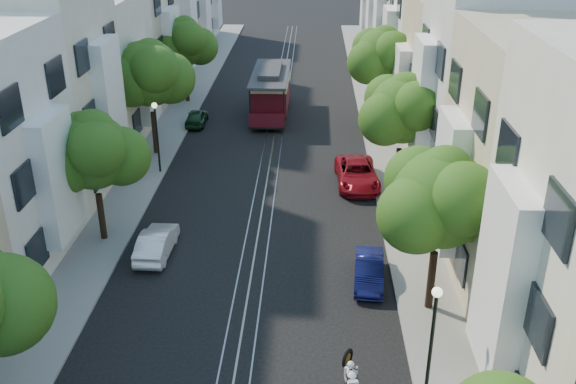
# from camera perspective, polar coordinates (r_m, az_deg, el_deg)

# --- Properties ---
(ground) EXTENTS (200.00, 200.00, 0.00)m
(ground) POSITION_cam_1_polar(r_m,az_deg,el_deg) (42.89, -1.27, 4.74)
(ground) COLOR black
(ground) RESTS_ON ground
(sidewalk_east) EXTENTS (2.50, 80.00, 0.12)m
(sidewalk_east) POSITION_cam_1_polar(r_m,az_deg,el_deg) (43.06, 8.43, 4.64)
(sidewalk_east) COLOR gray
(sidewalk_east) RESTS_ON ground
(sidewalk_west) EXTENTS (2.50, 80.00, 0.12)m
(sidewalk_west) POSITION_cam_1_polar(r_m,az_deg,el_deg) (43.89, -10.80, 4.85)
(sidewalk_west) COLOR gray
(sidewalk_west) RESTS_ON ground
(rail_left) EXTENTS (0.06, 80.00, 0.02)m
(rail_left) POSITION_cam_1_polar(r_m,az_deg,el_deg) (42.92, -2.01, 4.76)
(rail_left) COLOR gray
(rail_left) RESTS_ON ground
(rail_slot) EXTENTS (0.06, 80.00, 0.02)m
(rail_slot) POSITION_cam_1_polar(r_m,az_deg,el_deg) (42.89, -1.27, 4.75)
(rail_slot) COLOR gray
(rail_slot) RESTS_ON ground
(rail_right) EXTENTS (0.06, 80.00, 0.02)m
(rail_right) POSITION_cam_1_polar(r_m,az_deg,el_deg) (42.86, -0.54, 4.74)
(rail_right) COLOR gray
(rail_right) RESTS_ON ground
(lane_line) EXTENTS (0.08, 80.00, 0.01)m
(lane_line) POSITION_cam_1_polar(r_m,az_deg,el_deg) (42.89, -1.27, 4.74)
(lane_line) COLOR tan
(lane_line) RESTS_ON ground
(townhouses_east) EXTENTS (7.75, 72.00, 12.00)m
(townhouses_east) POSITION_cam_1_polar(r_m,az_deg,el_deg) (42.28, 15.23, 10.93)
(townhouses_east) COLOR beige
(townhouses_east) RESTS_ON ground
(townhouses_west) EXTENTS (7.75, 72.00, 11.76)m
(townhouses_west) POSITION_cam_1_polar(r_m,az_deg,el_deg) (43.66, -17.39, 10.96)
(townhouses_west) COLOR silver
(townhouses_west) RESTS_ON ground
(tree_e_b) EXTENTS (4.93, 4.08, 6.68)m
(tree_e_b) POSITION_cam_1_polar(r_m,az_deg,el_deg) (23.92, 13.51, -0.81)
(tree_e_b) COLOR black
(tree_e_b) RESTS_ON ground
(tree_e_c) EXTENTS (4.84, 3.99, 6.52)m
(tree_e_c) POSITION_cam_1_polar(r_m,az_deg,el_deg) (34.07, 10.23, 7.08)
(tree_e_c) COLOR black
(tree_e_c) RESTS_ON ground
(tree_e_d) EXTENTS (5.01, 4.16, 6.85)m
(tree_e_d) POSITION_cam_1_polar(r_m,az_deg,el_deg) (44.53, 8.47, 11.79)
(tree_e_d) COLOR black
(tree_e_d) RESTS_ON ground
(tree_w_b) EXTENTS (4.72, 3.87, 6.27)m
(tree_w_b) POSITION_cam_1_polar(r_m,az_deg,el_deg) (29.74, -16.86, 3.29)
(tree_w_b) COLOR black
(tree_w_b) RESTS_ON ground
(tree_w_c) EXTENTS (5.13, 4.28, 7.09)m
(tree_w_c) POSITION_cam_1_polar(r_m,az_deg,el_deg) (39.58, -12.15, 10.14)
(tree_w_c) COLOR black
(tree_w_c) RESTS_ON ground
(tree_w_d) EXTENTS (4.84, 3.99, 6.52)m
(tree_w_d) POSITION_cam_1_polar(r_m,az_deg,el_deg) (50.14, -9.17, 12.91)
(tree_w_d) COLOR black
(tree_w_d) RESTS_ON ground
(lamp_east) EXTENTS (0.32, 0.32, 4.16)m
(lamp_east) POSITION_cam_1_polar(r_m,az_deg,el_deg) (20.51, 12.77, -11.64)
(lamp_east) COLOR black
(lamp_east) RESTS_ON ground
(lamp_west) EXTENTS (0.32, 0.32, 4.16)m
(lamp_west) POSITION_cam_1_polar(r_m,az_deg,el_deg) (37.25, -11.63, 5.67)
(lamp_west) COLOR black
(lamp_west) RESTS_ON ground
(sportbike_rider) EXTENTS (0.55, 1.73, 1.44)m
(sportbike_rider) POSITION_cam_1_polar(r_m,az_deg,el_deg) (21.51, 5.59, -16.10)
(sportbike_rider) COLOR black
(sportbike_rider) RESTS_ON ground
(cable_car) EXTENTS (2.68, 8.38, 3.21)m
(cable_car) POSITION_cam_1_polar(r_m,az_deg,el_deg) (47.21, -1.54, 9.08)
(cable_car) COLOR black
(cable_car) RESTS_ON ground
(parked_car_e_mid) EXTENTS (1.44, 3.47, 1.12)m
(parked_car_e_mid) POSITION_cam_1_polar(r_m,az_deg,el_deg) (27.21, 7.21, -6.95)
(parked_car_e_mid) COLOR #0D0F41
(parked_car_e_mid) RESTS_ON ground
(parked_car_e_far) EXTENTS (2.46, 4.91, 1.33)m
(parked_car_e_far) POSITION_cam_1_polar(r_m,az_deg,el_deg) (35.98, 6.16, 1.62)
(parked_car_e_far) COLOR maroon
(parked_car_e_far) RESTS_ON ground
(parked_car_w_mid) EXTENTS (1.39, 3.70, 1.21)m
(parked_car_w_mid) POSITION_cam_1_polar(r_m,az_deg,el_deg) (29.56, -11.59, -4.41)
(parked_car_w_mid) COLOR white
(parked_car_w_mid) RESTS_ON ground
(parked_car_w_far) EXTENTS (1.32, 3.28, 1.12)m
(parked_car_w_far) POSITION_cam_1_polar(r_m,az_deg,el_deg) (45.90, -8.13, 6.61)
(parked_car_w_far) COLOR #16371E
(parked_car_w_far) RESTS_ON ground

